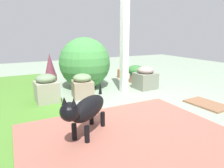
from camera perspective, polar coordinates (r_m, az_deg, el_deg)
The scene contains 12 objects.
ground_plane at distance 3.63m, azimuth 3.68°, elevation -4.51°, with size 12.00×12.00×0.00m, color gray.
brick_path at distance 2.41m, azimuth 4.59°, elevation -14.46°, with size 1.80×2.40×0.02m, color #9E5B4D.
porch_pillar at distance 3.93m, azimuth 3.58°, elevation 11.90°, with size 0.13×0.13×2.01m, color white.
stone_planter_nearest at distance 4.36m, azimuth 9.46°, elevation 1.66°, with size 0.42×0.45×0.48m.
stone_planter_mid at distance 3.76m, azimuth -8.43°, elevation -0.48°, with size 0.41×0.40×0.45m.
stone_planter_far at distance 3.63m, azimuth -18.19°, elevation -1.21°, with size 0.41×0.39×0.50m.
round_shrub at distance 4.37m, azimuth -7.77°, elevation 5.97°, with size 1.09×1.09×1.09m, color #3F853F.
terracotta_pot_broad at distance 4.89m, azimuth 6.81°, elevation 3.27°, with size 0.41×0.41×0.42m.
terracotta_pot_spiky at distance 4.89m, azimuth -17.19°, elevation 3.93°, with size 0.27×0.27×0.72m.
terracotta_pot_tall at distance 5.41m, azimuth 3.13°, elevation 4.21°, with size 0.30×0.30×0.63m.
dog at distance 2.30m, azimuth -7.30°, elevation -7.11°, with size 0.67×0.72×0.58m.
doormat at distance 3.71m, azimuth 25.45°, elevation -5.23°, with size 0.65×0.42×0.03m, color #885D41.
Camera 1 is at (-2.95, 1.76, 1.17)m, focal length 32.03 mm.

